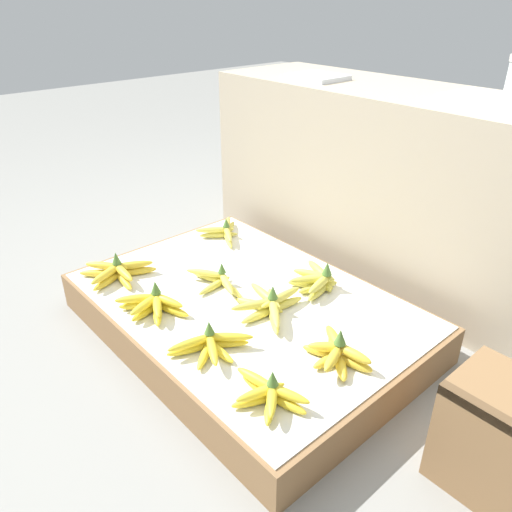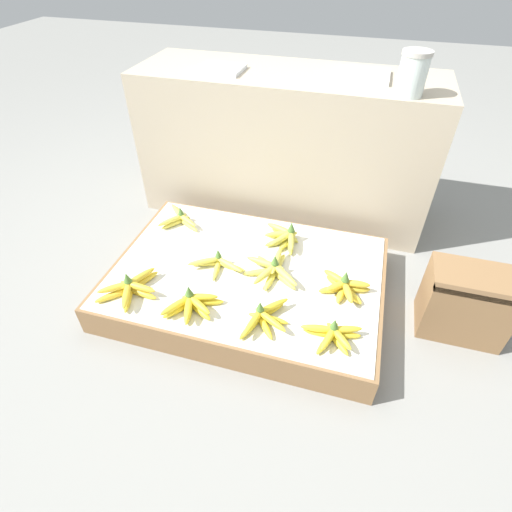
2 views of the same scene
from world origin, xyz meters
TOP-DOWN VIEW (x-y plane):
  - ground_plane at (0.00, 0.00)m, footprint 10.00×10.00m
  - display_platform at (0.00, 0.00)m, footprint 1.12×0.78m
  - back_vendor_table at (-0.01, 0.72)m, footprint 1.44×0.48m
  - banana_bunch_front_left at (-0.39, -0.25)m, footprint 0.23×0.25m
  - banana_bunch_front_midleft at (-0.13, -0.27)m, footprint 0.20×0.17m
  - banana_bunch_front_midright at (0.14, -0.25)m, footprint 0.17×0.22m
  - banana_bunch_front_right at (0.39, -0.26)m, footprint 0.21×0.15m
  - banana_bunch_middle_midleft at (-0.12, -0.02)m, footprint 0.24×0.15m
  - banana_bunch_middle_midright at (0.11, 0.00)m, footprint 0.24×0.25m
  - banana_bunch_middle_right at (0.40, -0.02)m, footprint 0.20×0.17m
  - banana_bunch_back_left at (-0.41, 0.23)m, footprint 0.21×0.21m
  - banana_bunch_back_midright at (0.11, 0.23)m, footprint 0.17×0.17m
  - foam_tray_white at (0.32, 0.73)m, footprint 0.22×0.21m
  - foam_tray_dark at (-0.31, 0.64)m, footprint 0.20×0.17m

SIDE VIEW (x-z plane):
  - ground_plane at x=0.00m, z-range 0.00..0.00m
  - display_platform at x=0.00m, z-range 0.00..0.13m
  - banana_bunch_middle_midleft at x=-0.12m, z-range 0.12..0.20m
  - banana_bunch_front_midright at x=0.14m, z-range 0.11..0.20m
  - banana_bunch_back_left at x=-0.41m, z-range 0.12..0.20m
  - banana_bunch_front_right at x=0.39m, z-range 0.12..0.21m
  - banana_bunch_middle_midright at x=0.11m, z-range 0.11..0.21m
  - banana_bunch_back_midright at x=0.11m, z-range 0.11..0.21m
  - banana_bunch_front_left at x=-0.39m, z-range 0.11..0.21m
  - banana_bunch_front_midleft at x=-0.13m, z-range 0.11..0.21m
  - banana_bunch_middle_right at x=0.40m, z-range 0.11..0.21m
  - back_vendor_table at x=-0.01m, z-range 0.00..0.72m
  - foam_tray_white at x=0.32m, z-range 0.72..0.74m
  - foam_tray_dark at x=-0.31m, z-range 0.72..0.74m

